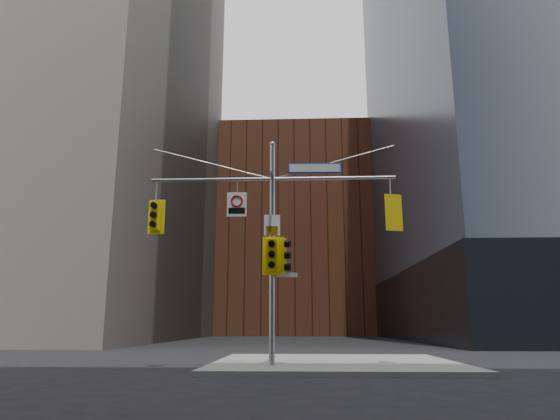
# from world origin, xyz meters

# --- Properties ---
(ground) EXTENTS (160.00, 160.00, 0.00)m
(ground) POSITION_xyz_m (0.00, 0.00, 0.00)
(ground) COLOR black
(ground) RESTS_ON ground
(sidewalk_corner) EXTENTS (8.00, 8.00, 0.15)m
(sidewalk_corner) POSITION_xyz_m (2.00, 4.00, 0.07)
(sidewalk_corner) COLOR gray
(sidewalk_corner) RESTS_ON ground
(brick_midrise) EXTENTS (26.00, 20.00, 28.00)m
(brick_midrise) POSITION_xyz_m (0.00, 58.00, 14.00)
(brick_midrise) COLOR brown
(brick_midrise) RESTS_ON ground
(signal_assembly) EXTENTS (8.00, 0.80, 7.30)m
(signal_assembly) POSITION_xyz_m (0.00, 1.99, 4.42)
(signal_assembly) COLOR #909398
(signal_assembly) RESTS_ON ground
(traffic_light_west_arm) EXTENTS (0.55, 0.43, 1.15)m
(traffic_light_west_arm) POSITION_xyz_m (-3.83, 2.01, 4.80)
(traffic_light_west_arm) COLOR yellow
(traffic_light_west_arm) RESTS_ON ground
(traffic_light_east_arm) EXTENTS (0.55, 0.52, 1.18)m
(traffic_light_east_arm) POSITION_xyz_m (3.81, 1.99, 4.80)
(traffic_light_east_arm) COLOR yellow
(traffic_light_east_arm) RESTS_ON ground
(traffic_light_pole_side) EXTENTS (0.48, 0.41, 1.11)m
(traffic_light_pole_side) POSITION_xyz_m (0.33, 1.99, 3.47)
(traffic_light_pole_side) COLOR yellow
(traffic_light_pole_side) RESTS_ON ground
(traffic_light_pole_front) EXTENTS (0.58, 0.46, 1.20)m
(traffic_light_pole_front) POSITION_xyz_m (-0.00, 1.73, 3.45)
(traffic_light_pole_front) COLOR yellow
(traffic_light_pole_front) RESTS_ON ground
(street_sign_blade) EXTENTS (1.77, 0.09, 0.34)m
(street_sign_blade) POSITION_xyz_m (1.39, 2.00, 6.35)
(street_sign_blade) COLOR #104296
(street_sign_blade) RESTS_ON ground
(regulatory_sign_arm) EXTENTS (0.64, 0.08, 0.80)m
(regulatory_sign_arm) POSITION_xyz_m (-1.15, 1.97, 5.18)
(regulatory_sign_arm) COLOR silver
(regulatory_sign_arm) RESTS_ON ground
(regulatory_sign_pole) EXTENTS (0.51, 0.07, 0.67)m
(regulatory_sign_pole) POSITION_xyz_m (0.00, 1.88, 4.41)
(regulatory_sign_pole) COLOR silver
(regulatory_sign_pole) RESTS_ON ground
(street_blade_ew) EXTENTS (0.70, 0.10, 0.14)m
(street_blade_ew) POSITION_xyz_m (0.45, 2.00, 2.87)
(street_blade_ew) COLOR silver
(street_blade_ew) RESTS_ON ground
(street_blade_ns) EXTENTS (0.08, 0.76, 0.15)m
(street_blade_ns) POSITION_xyz_m (0.00, 2.45, 2.93)
(street_blade_ns) COLOR #145926
(street_blade_ns) RESTS_ON ground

